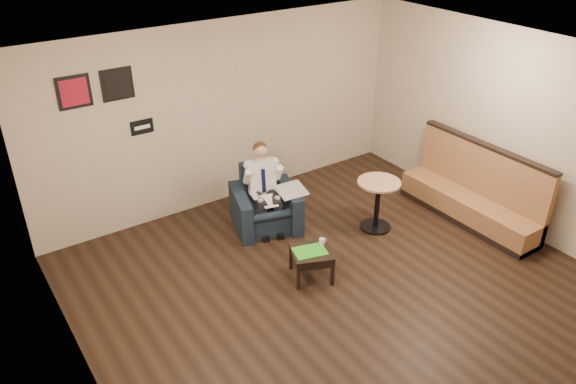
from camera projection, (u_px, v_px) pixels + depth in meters
ground at (349, 295)px, 6.88m from camera, size 6.00×6.00×0.00m
wall_back at (226, 114)px, 8.37m from camera, size 6.00×0.02×2.80m
wall_left at (83, 293)px, 4.72m from camera, size 0.02×6.00×2.80m
wall_right at (524, 135)px, 7.68m from camera, size 0.02×6.00×2.80m
ceiling at (364, 71)px, 5.52m from camera, size 6.00×6.00×0.02m
seating_sign at (142, 127)px, 7.67m from camera, size 0.32×0.02×0.20m
art_print_left at (74, 92)px, 6.96m from camera, size 0.42×0.03×0.42m
art_print_right at (117, 84)px, 7.23m from camera, size 0.42×0.03×0.42m
armchair at (265, 200)px, 8.05m from camera, size 1.12×1.12×0.87m
seated_man at (267, 194)px, 7.88m from camera, size 0.79×0.98×1.19m
lap_papers at (269, 201)px, 7.83m from camera, size 0.26×0.32×0.01m
newspaper at (291, 190)px, 7.99m from camera, size 0.48×0.55×0.01m
side_table at (311, 264)px, 7.10m from camera, size 0.64×0.64×0.40m
green_folder at (310, 251)px, 6.98m from camera, size 0.46×0.38×0.01m
coffee_mug at (322, 242)px, 7.11m from camera, size 0.10×0.10×0.08m
smartphone at (312, 244)px, 7.13m from camera, size 0.14×0.12×0.01m
banquette at (472, 185)px, 8.15m from camera, size 0.53×2.24×1.15m
cafe_table at (377, 205)px, 8.04m from camera, size 0.69×0.69×0.76m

